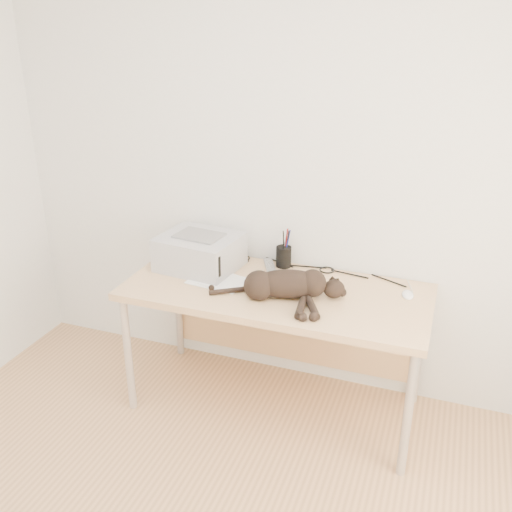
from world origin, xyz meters
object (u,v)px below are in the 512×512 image
at_px(desk, 281,304).
at_px(mouse, 408,293).
at_px(cat, 284,286).
at_px(printer, 200,252).
at_px(mug, 239,253).
at_px(pen_cup, 284,256).

distance_m(desk, mouse, 0.68).
distance_m(cat, mouse, 0.64).
xyz_separation_m(cat, mouse, (0.59, 0.24, -0.05)).
bearing_deg(printer, desk, -3.33).
relative_size(desk, cat, 2.31).
height_order(printer, mouse, printer).
bearing_deg(desk, mouse, 5.91).
distance_m(printer, mug, 0.24).
height_order(mug, pen_cup, pen_cup).
xyz_separation_m(desk, pen_cup, (-0.05, 0.20, 0.20)).
bearing_deg(pen_cup, desk, -76.32).
height_order(printer, cat, printer).
bearing_deg(mug, desk, -31.43).
height_order(desk, cat, cat).
relative_size(cat, mouse, 6.89).
relative_size(desk, printer, 3.46).
bearing_deg(pen_cup, mug, -177.86).
height_order(mug, mouse, mug).
distance_m(printer, pen_cup, 0.48).
bearing_deg(cat, mouse, 3.14).
xyz_separation_m(printer, mouse, (1.15, 0.04, -0.08)).
bearing_deg(cat, printer, 141.36).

